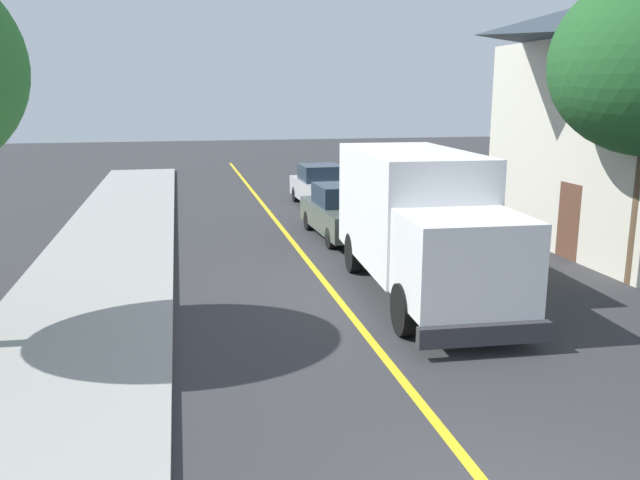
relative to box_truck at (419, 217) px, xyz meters
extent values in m
cube|color=gray|center=(-7.29, -4.11, -1.69)|extent=(3.60, 60.00, 0.15)
cube|color=gold|center=(-1.89, 1.89, -1.76)|extent=(0.16, 56.00, 0.01)
cube|color=white|center=(0.04, 0.73, 0.13)|extent=(2.66, 5.12, 2.60)
cube|color=white|center=(-0.15, -2.76, -0.32)|extent=(2.38, 2.12, 1.70)
cube|color=#1E2D3D|center=(-0.20, -3.66, 0.06)|extent=(2.04, 0.19, 0.75)
cube|color=#2D2D33|center=(-0.20, -3.84, -1.35)|extent=(2.41, 0.33, 0.36)
cylinder|color=black|center=(0.91, -2.62, -1.27)|extent=(0.35, 1.01, 1.00)
cylinder|color=black|center=(-1.19, -2.51, -1.27)|extent=(0.35, 1.01, 1.00)
cylinder|color=black|center=(1.15, 1.93, -1.27)|extent=(0.35, 1.01, 1.00)
cylinder|color=black|center=(-0.94, 2.04, -1.27)|extent=(0.35, 1.01, 1.00)
cube|color=#4C564C|center=(-0.20, 6.09, -1.12)|extent=(1.97, 4.47, 0.76)
cube|color=#1E2D3D|center=(-0.20, 6.24, -0.42)|extent=(1.65, 1.86, 0.64)
cylinder|color=black|center=(0.65, 4.72, -1.45)|extent=(0.25, 0.65, 0.64)
cylinder|color=black|center=(-0.93, 4.66, -1.45)|extent=(0.25, 0.65, 0.64)
cylinder|color=black|center=(0.54, 7.53, -1.45)|extent=(0.25, 0.65, 0.64)
cylinder|color=black|center=(-1.04, 7.47, -1.45)|extent=(0.25, 0.65, 0.64)
cube|color=#B7B7BC|center=(0.40, 11.99, -1.12)|extent=(1.89, 4.44, 0.76)
cube|color=#1E2D3D|center=(0.39, 12.14, -0.42)|extent=(1.62, 1.83, 0.64)
cylinder|color=black|center=(1.22, 10.59, -1.45)|extent=(0.23, 0.64, 0.64)
cylinder|color=black|center=(-0.36, 10.56, -1.45)|extent=(0.23, 0.64, 0.64)
cylinder|color=black|center=(1.16, 13.41, -1.45)|extent=(0.23, 0.64, 0.64)
cylinder|color=black|center=(-0.42, 13.38, -1.45)|extent=(0.23, 0.64, 0.64)
cube|color=brown|center=(5.24, 2.13, -0.72)|extent=(0.10, 1.00, 2.10)
cylinder|color=brown|center=(5.33, -0.45, -0.18)|extent=(0.34, 0.34, 3.18)
camera|label=1|loc=(-5.23, -13.55, 2.70)|focal=36.42mm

